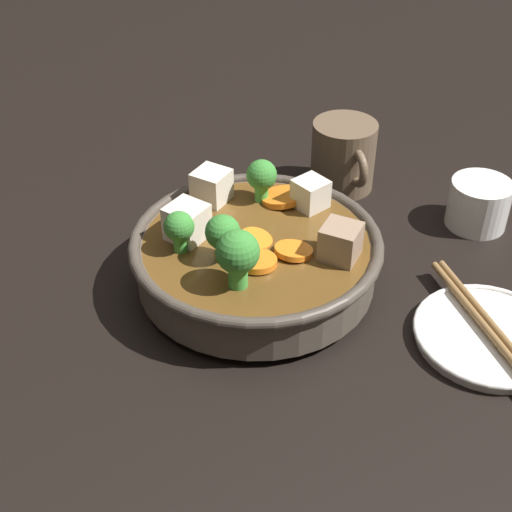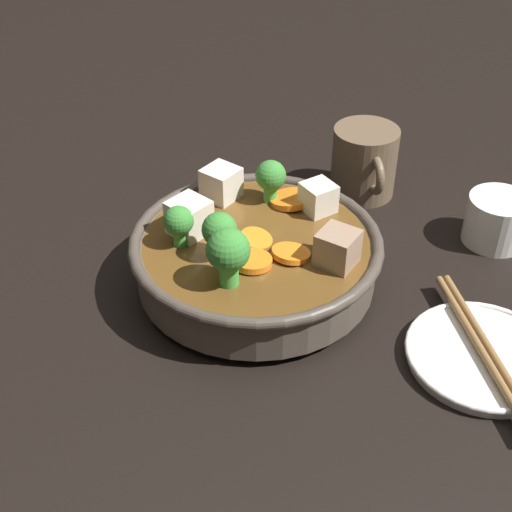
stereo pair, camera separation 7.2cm
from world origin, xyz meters
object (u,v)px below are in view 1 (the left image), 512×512
at_px(stirfry_bowl, 255,253).
at_px(dark_mug, 344,156).
at_px(side_saucer, 488,336).
at_px(tea_cup, 479,203).
at_px(chopsticks_pair, 490,328).

height_order(stirfry_bowl, dark_mug, stirfry_bowl).
bearing_deg(stirfry_bowl, dark_mug, 132.45).
xyz_separation_m(stirfry_bowl, side_saucer, (0.15, 0.18, -0.03)).
bearing_deg(stirfry_bowl, side_saucer, 50.51).
distance_m(side_saucer, dark_mug, 0.30).
bearing_deg(tea_cup, dark_mug, -138.10).
xyz_separation_m(dark_mug, chopsticks_pair, (0.30, 0.02, -0.03)).
height_order(tea_cup, chopsticks_pair, tea_cup).
bearing_deg(chopsticks_pair, dark_mug, -176.71).
bearing_deg(tea_cup, side_saucer, -28.86).
distance_m(dark_mug, chopsticks_pair, 0.30).
relative_size(stirfry_bowl, dark_mug, 2.48).
distance_m(side_saucer, chopsticks_pair, 0.01).
bearing_deg(dark_mug, tea_cup, 41.90).
distance_m(stirfry_bowl, chopsticks_pair, 0.24).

